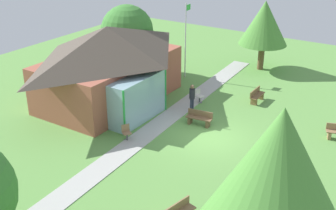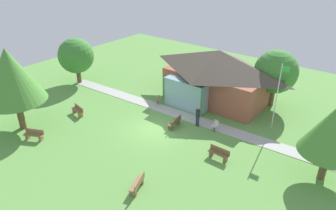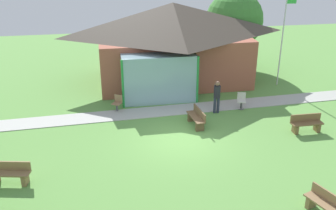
# 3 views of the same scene
# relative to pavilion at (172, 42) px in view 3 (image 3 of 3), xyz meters

# --- Properties ---
(ground_plane) EXTENTS (44.00, 44.00, 0.00)m
(ground_plane) POSITION_rel_pavilion_xyz_m (-1.03, -7.66, -2.53)
(ground_plane) COLOR #609947
(pavilion) EXTENTS (9.95, 7.02, 4.85)m
(pavilion) POSITION_rel_pavilion_xyz_m (0.00, 0.00, 0.00)
(pavilion) COLOR #A35642
(pavilion) RESTS_ON ground_plane
(footpath) EXTENTS (25.66, 2.59, 0.03)m
(footpath) POSITION_rel_pavilion_xyz_m (-1.03, -4.51, -2.51)
(footpath) COLOR #ADADA8
(footpath) RESTS_ON ground_plane
(flagpole) EXTENTS (0.64, 0.08, 5.45)m
(flagpole) POSITION_rel_pavilion_xyz_m (6.32, -1.75, 0.48)
(flagpole) COLOR silver
(flagpole) RESTS_ON ground_plane
(bench_rear_near_path) EXTENTS (0.62, 1.54, 0.84)m
(bench_rear_near_path) POSITION_rel_pavilion_xyz_m (0.04, -6.44, -2.13)
(bench_rear_near_path) COLOR brown
(bench_rear_near_path) RESTS_ON ground_plane
(bench_front_right) EXTENTS (0.93, 1.56, 0.84)m
(bench_front_right) POSITION_rel_pavilion_xyz_m (2.65, -13.62, -2.13)
(bench_front_right) COLOR olive
(bench_front_right) RESTS_ON ground_plane
(bench_mid_left) EXTENTS (1.56, 0.73, 0.84)m
(bench_mid_left) POSITION_rel_pavilion_xyz_m (-7.87, -9.94, -2.13)
(bench_mid_left) COLOR olive
(bench_mid_left) RESTS_ON ground_plane
(bench_mid_right) EXTENTS (1.50, 0.44, 0.84)m
(bench_mid_right) POSITION_rel_pavilion_xyz_m (4.94, -7.92, -2.13)
(bench_mid_right) COLOR brown
(bench_mid_right) RESTS_ON ground_plane
(patio_chair_lawn_spare) EXTENTS (0.54, 0.54, 0.86)m
(patio_chair_lawn_spare) POSITION_rel_pavilion_xyz_m (2.86, -4.84, -2.11)
(patio_chair_lawn_spare) COLOR beige
(patio_chair_lawn_spare) RESTS_ON ground_plane
(patio_chair_west) EXTENTS (0.61, 0.61, 0.86)m
(patio_chair_west) POSITION_rel_pavilion_xyz_m (-3.64, -4.06, -2.11)
(patio_chair_west) COLOR #8C6B4C
(patio_chair_west) RESTS_ON ground_plane
(visitor_on_path) EXTENTS (0.34, 0.34, 1.74)m
(visitor_on_path) POSITION_rel_pavilion_xyz_m (1.39, -5.17, -1.51)
(visitor_on_path) COLOR #2D3347
(visitor_on_path) RESTS_ON ground_plane
(tree_behind_pavilion_right) EXTENTS (3.84, 3.84, 5.19)m
(tree_behind_pavilion_right) POSITION_rel_pavilion_xyz_m (4.65, 2.22, 0.72)
(tree_behind_pavilion_right) COLOR brown
(tree_behind_pavilion_right) RESTS_ON ground_plane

